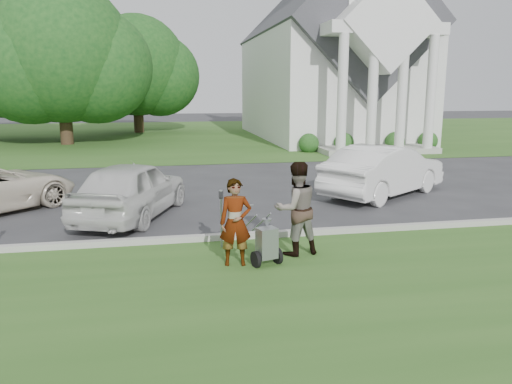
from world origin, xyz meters
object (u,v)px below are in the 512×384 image
object	(u,v)px
car_b	(132,189)
car_d	(384,170)
person_right	(296,209)
person_left	(236,223)
church	(329,50)
tree_back	(136,70)
parking_meter_near	(221,212)
striping_cart	(266,244)
tree_left	(61,58)

from	to	relation	value
car_b	car_d	xyz separation A→B (m)	(7.73, 1.34, 0.04)
person_right	car_d	bearing A→B (deg)	-141.43
person_right	car_b	world-z (taller)	person_right
person_left	person_right	size ratio (longest dim) A/B	0.88
church	person_left	xyz separation A→B (m)	(-9.99, -24.21, -5.10)
tree_back	person_right	xyz separation A→B (m)	(4.32, -30.68, -3.77)
person_right	person_left	bearing A→B (deg)	5.69
parking_meter_near	car_d	size ratio (longest dim) A/B	0.26
parking_meter_near	car_b	bearing A→B (deg)	123.69
parking_meter_near	car_d	world-z (taller)	car_d
tree_back	striping_cart	xyz separation A→B (m)	(3.60, -31.22, -4.29)
tree_left	car_b	size ratio (longest dim) A/B	2.36
car_b	car_d	size ratio (longest dim) A/B	0.92
striping_cart	car_d	world-z (taller)	car_d
parking_meter_near	car_b	xyz separation A→B (m)	(-2.01, 3.02, -0.03)
church	car_d	world-z (taller)	church
church	car_b	world-z (taller)	church
car_d	tree_back	bearing A→B (deg)	-15.68
tree_left	car_b	distance (m)	20.02
car_d	person_left	bearing A→B (deg)	100.32
tree_left	striping_cart	distance (m)	24.87
car_d	car_b	bearing A→B (deg)	65.59
parking_meter_near	car_d	bearing A→B (deg)	37.33
car_b	person_left	bearing A→B (deg)	137.59
parking_meter_near	striping_cart	bearing A→B (deg)	-60.66
striping_cart	car_b	world-z (taller)	car_b
tree_left	parking_meter_near	distance (m)	23.40
tree_left	person_right	world-z (taller)	tree_left
striping_cart	parking_meter_near	world-z (taller)	parking_meter_near
tree_left	car_b	xyz separation A→B (m)	(4.87, -18.93, -4.34)
parking_meter_near	church	bearing A→B (deg)	66.30
person_left	parking_meter_near	distance (m)	1.15
parking_meter_near	tree_left	bearing A→B (deg)	107.41
church	tree_back	xyz separation A→B (m)	(-13.01, 6.87, -1.21)
car_d	person_right	bearing A→B (deg)	105.73
person_right	tree_back	bearing A→B (deg)	-93.40
tree_left	car_b	world-z (taller)	tree_left
tree_back	church	bearing A→B (deg)	-27.85
person_left	car_d	distance (m)	7.83
striping_cart	person_right	size ratio (longest dim) A/B	0.61
tree_back	person_left	world-z (taller)	tree_back
tree_back	parking_meter_near	bearing A→B (deg)	-84.51
church	parking_meter_near	world-z (taller)	church
church	car_d	bearing A→B (deg)	-103.26
person_right	parking_meter_near	bearing A→B (deg)	-38.49
tree_back	parking_meter_near	xyz separation A→B (m)	(2.88, -29.95, -3.93)
tree_back	striping_cart	distance (m)	31.72
tree_left	person_right	size ratio (longest dim) A/B	5.54
tree_left	car_d	world-z (taller)	tree_left
tree_back	car_b	xyz separation A→B (m)	(0.87, -26.93, -3.96)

